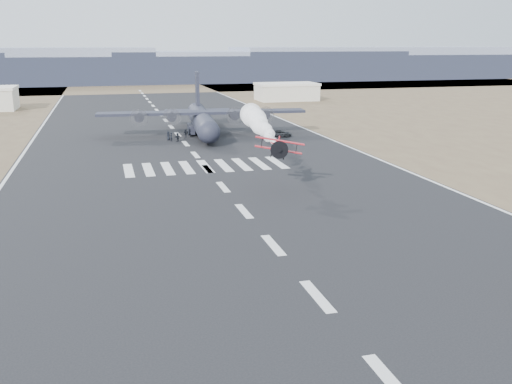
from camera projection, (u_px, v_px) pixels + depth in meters
name	position (u px, v px, depth m)	size (l,w,h in m)	color
ground	(317.00, 296.00, 44.40)	(500.00, 500.00, 0.00)	black
scrub_far	(136.00, 86.00, 259.35)	(500.00, 80.00, 0.00)	brown
runway_markings	(195.00, 155.00, 100.47)	(60.00, 260.00, 0.01)	silver
ridge_seg_d	(132.00, 69.00, 285.74)	(150.00, 50.00, 13.00)	gray
ridge_seg_e	(257.00, 66.00, 301.71)	(150.00, 50.00, 15.00)	gray
ridge_seg_f	(369.00, 63.00, 317.69)	(150.00, 50.00, 17.00)	gray
ridge_seg_g	(470.00, 65.00, 334.43)	(150.00, 50.00, 13.00)	gray
hangar_right	(287.00, 91.00, 195.31)	(20.50, 12.50, 5.90)	beige
aerobatic_biplane	(279.00, 146.00, 74.63)	(6.48, 5.89, 2.95)	red
smoke_trail	(256.00, 120.00, 98.28)	(6.13, 29.67, 4.07)	white
transport_aircraft	(202.00, 119.00, 122.78)	(43.92, 36.10, 12.67)	black
support_vehicle	(280.00, 133.00, 119.83)	(2.25, 4.89, 1.36)	black
crew_a	(189.00, 133.00, 119.65)	(0.63, 0.52, 1.74)	black
crew_b	(213.00, 132.00, 120.45)	(0.81, 0.50, 1.67)	black
crew_c	(214.00, 136.00, 115.49)	(1.12, 0.52, 1.74)	black
crew_d	(186.00, 134.00, 117.63)	(1.11, 0.57, 1.89)	black
crew_e	(168.00, 136.00, 115.50)	(0.88, 0.54, 1.81)	black
crew_f	(178.00, 137.00, 113.87)	(1.62, 0.52, 1.74)	black
crew_g	(171.00, 137.00, 114.43)	(0.63, 0.52, 1.73)	black
crew_h	(204.00, 137.00, 114.48)	(0.79, 0.49, 1.63)	black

